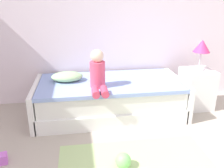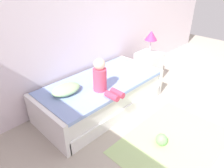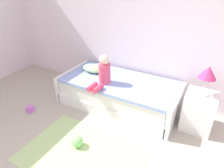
{
  "view_description": "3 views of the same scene",
  "coord_description": "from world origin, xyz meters",
  "px_view_note": "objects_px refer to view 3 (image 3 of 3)",
  "views": [
    {
      "loc": [
        -1.1,
        -1.1,
        1.63
      ],
      "look_at": [
        -0.68,
        1.75,
        0.55
      ],
      "focal_mm": 37.68,
      "sensor_mm": 36.0,
      "label": 1
    },
    {
      "loc": [
        -2.63,
        -0.15,
        2.1
      ],
      "look_at": [
        -0.68,
        1.75,
        0.55
      ],
      "focal_mm": 33.12,
      "sensor_mm": 36.0,
      "label": 2
    },
    {
      "loc": [
        0.72,
        -0.79,
        2.14
      ],
      "look_at": [
        -0.68,
        1.75,
        0.55
      ],
      "focal_mm": 32.35,
      "sensor_mm": 36.0,
      "label": 3
    }
  ],
  "objects_px": {
    "nightstand": "(198,111)",
    "toy_block": "(30,109)",
    "toy_ball": "(77,142)",
    "child_figure": "(103,73)",
    "pillow": "(94,68)",
    "table_lamp": "(208,74)",
    "bed": "(119,93)"
  },
  "relations": [
    {
      "from": "nightstand",
      "to": "child_figure",
      "type": "xyz_separation_m",
      "value": [
        -1.53,
        -0.25,
        0.4
      ]
    },
    {
      "from": "nightstand",
      "to": "toy_block",
      "type": "height_order",
      "value": "nightstand"
    },
    {
      "from": "toy_ball",
      "to": "toy_block",
      "type": "xyz_separation_m",
      "value": [
        -1.23,
        0.25,
        -0.03
      ]
    },
    {
      "from": "nightstand",
      "to": "table_lamp",
      "type": "bearing_deg",
      "value": 0.0
    },
    {
      "from": "nightstand",
      "to": "toy_ball",
      "type": "relative_size",
      "value": 3.69
    },
    {
      "from": "child_figure",
      "to": "toy_block",
      "type": "relative_size",
      "value": 4.95
    },
    {
      "from": "nightstand",
      "to": "toy_block",
      "type": "bearing_deg",
      "value": -159.5
    },
    {
      "from": "nightstand",
      "to": "pillow",
      "type": "height_order",
      "value": "pillow"
    },
    {
      "from": "child_figure",
      "to": "toy_block",
      "type": "height_order",
      "value": "child_figure"
    },
    {
      "from": "nightstand",
      "to": "toy_block",
      "type": "xyz_separation_m",
      "value": [
        -2.61,
        -0.97,
        -0.25
      ]
    },
    {
      "from": "bed",
      "to": "nightstand",
      "type": "distance_m",
      "value": 1.35
    },
    {
      "from": "nightstand",
      "to": "pillow",
      "type": "xyz_separation_m",
      "value": [
        -1.94,
        0.08,
        0.26
      ]
    },
    {
      "from": "pillow",
      "to": "child_figure",
      "type": "bearing_deg",
      "value": -38.79
    },
    {
      "from": "table_lamp",
      "to": "child_figure",
      "type": "relative_size",
      "value": 0.88
    },
    {
      "from": "toy_block",
      "to": "pillow",
      "type": "bearing_deg",
      "value": 57.65
    },
    {
      "from": "bed",
      "to": "nightstand",
      "type": "bearing_deg",
      "value": 0.94
    },
    {
      "from": "table_lamp",
      "to": "child_figure",
      "type": "distance_m",
      "value": 1.57
    },
    {
      "from": "bed",
      "to": "pillow",
      "type": "height_order",
      "value": "pillow"
    },
    {
      "from": "toy_block",
      "to": "table_lamp",
      "type": "bearing_deg",
      "value": 20.5
    },
    {
      "from": "child_figure",
      "to": "toy_ball",
      "type": "height_order",
      "value": "child_figure"
    },
    {
      "from": "pillow",
      "to": "nightstand",
      "type": "bearing_deg",
      "value": -2.3
    },
    {
      "from": "child_figure",
      "to": "toy_block",
      "type": "xyz_separation_m",
      "value": [
        -1.08,
        -0.72,
        -0.65
      ]
    },
    {
      "from": "nightstand",
      "to": "table_lamp",
      "type": "distance_m",
      "value": 0.64
    },
    {
      "from": "bed",
      "to": "toy_ball",
      "type": "height_order",
      "value": "bed"
    },
    {
      "from": "pillow",
      "to": "toy_ball",
      "type": "distance_m",
      "value": 1.5
    },
    {
      "from": "nightstand",
      "to": "pillow",
      "type": "bearing_deg",
      "value": 177.7
    },
    {
      "from": "pillow",
      "to": "toy_ball",
      "type": "xyz_separation_m",
      "value": [
        0.56,
        -1.3,
        -0.48
      ]
    },
    {
      "from": "table_lamp",
      "to": "toy_block",
      "type": "distance_m",
      "value": 2.92
    },
    {
      "from": "bed",
      "to": "toy_block",
      "type": "xyz_separation_m",
      "value": [
        -1.26,
        -0.95,
        -0.19
      ]
    },
    {
      "from": "table_lamp",
      "to": "nightstand",
      "type": "bearing_deg",
      "value": 0.0
    },
    {
      "from": "pillow",
      "to": "toy_block",
      "type": "bearing_deg",
      "value": -122.35
    },
    {
      "from": "table_lamp",
      "to": "toy_ball",
      "type": "height_order",
      "value": "table_lamp"
    }
  ]
}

